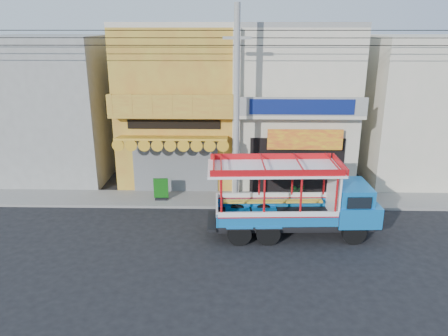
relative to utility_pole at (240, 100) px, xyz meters
The scene contains 13 objects.
ground 6.08m from the utility_pole, 75.53° to the right, with size 90.00×90.00×0.00m, color black.
sidewalk 5.09m from the utility_pole, 39.41° to the left, with size 30.00×2.00×0.12m, color slate.
shophouse_left 5.70m from the utility_pole, 124.03° to the left, with size 6.00×7.50×8.24m.
shophouse_right 5.54m from the utility_pole, 58.56° to the left, with size 6.00×6.75×8.24m.
party_pilaster 1.87m from the utility_pole, 95.46° to the left, with size 0.35×0.30×8.00m, color beige.
filler_building_left 11.25m from the utility_pole, 155.15° to the left, with size 6.00×6.00×7.60m, color gray.
filler_building_right 10.98m from the utility_pole, 25.50° to the left, with size 6.00×6.00×7.60m, color beige.
utility_pole is the anchor object (origin of this frame).
songthaew_truck 5.18m from the utility_pole, 46.18° to the right, with size 6.75×2.48×3.11m.
green_sign 5.83m from the utility_pole, behind, with size 0.70×0.34×1.06m.
potted_plant_a 5.28m from the utility_pole, 11.10° to the left, with size 0.79×0.68×0.87m, color #164F1E.
potted_plant_b 7.12m from the utility_pole, ahead, with size 0.51×0.41×0.93m, color #164F1E.
potted_plant_c 7.33m from the utility_pole, ahead, with size 0.53×0.53×0.95m, color #164F1E.
Camera 1 is at (-1.11, -15.59, 8.12)m, focal length 35.00 mm.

